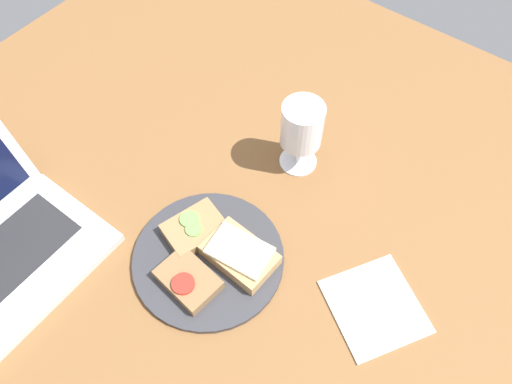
# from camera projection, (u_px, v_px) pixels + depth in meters

# --- Properties ---
(wooden_table) EXTENTS (1.40, 1.40, 0.03)m
(wooden_table) POSITION_uv_depth(u_px,v_px,m) (223.00, 236.00, 0.86)
(wooden_table) COLOR brown
(wooden_table) RESTS_ON ground
(plate) EXTENTS (0.25, 0.25, 0.01)m
(plate) POSITION_uv_depth(u_px,v_px,m) (208.00, 258.00, 0.82)
(plate) COLOR #333338
(plate) RESTS_ON wooden_table
(sandwich_with_cucumber) EXTENTS (0.11, 0.10, 0.02)m
(sandwich_with_cucumber) POSITION_uv_depth(u_px,v_px,m) (195.00, 229.00, 0.83)
(sandwich_with_cucumber) COLOR #937047
(sandwich_with_cucumber) RESTS_ON plate
(sandwich_with_tomato) EXTENTS (0.08, 0.10, 0.03)m
(sandwich_with_tomato) POSITION_uv_depth(u_px,v_px,m) (188.00, 280.00, 0.78)
(sandwich_with_tomato) COLOR brown
(sandwich_with_tomato) RESTS_ON plate
(sandwich_with_cheese) EXTENTS (0.08, 0.12, 0.03)m
(sandwich_with_cheese) POSITION_uv_depth(u_px,v_px,m) (240.00, 254.00, 0.80)
(sandwich_with_cheese) COLOR #A88456
(sandwich_with_cheese) RESTS_ON plate
(wine_glass) EXTENTS (0.07, 0.07, 0.15)m
(wine_glass) POSITION_uv_depth(u_px,v_px,m) (302.00, 128.00, 0.85)
(wine_glass) COLOR white
(wine_glass) RESTS_ON wooden_table
(napkin) EXTENTS (0.19, 0.19, 0.00)m
(napkin) POSITION_uv_depth(u_px,v_px,m) (375.00, 307.00, 0.78)
(napkin) COLOR white
(napkin) RESTS_ON wooden_table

